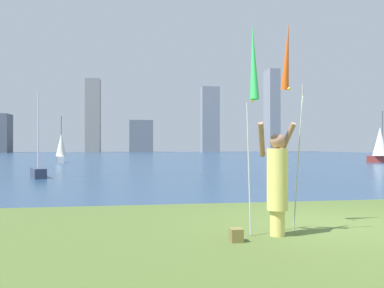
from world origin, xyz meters
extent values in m
cube|color=navy|center=(0.00, 61.65, -0.06)|extent=(120.00, 116.70, 0.12)
cube|color=#232D14|center=(0.00, 3.30, -0.02)|extent=(120.00, 0.70, 0.02)
cylinder|color=#D8CC66|center=(-1.53, -0.85, 0.23)|extent=(0.26, 0.26, 0.46)
cylinder|color=#D8CC66|center=(-1.53, -0.85, 1.01)|extent=(0.37, 0.37, 1.10)
sphere|color=#936B51|center=(-1.53, -0.85, 1.69)|extent=(0.27, 0.27, 0.27)
cylinder|color=#936B51|center=(-1.77, -0.70, 1.71)|extent=(0.27, 0.42, 0.63)
cylinder|color=#936B51|center=(-1.29, -0.70, 1.71)|extent=(0.27, 0.42, 0.63)
cylinder|color=#B2B2B7|center=(-2.01, -0.68, 1.20)|extent=(0.02, 0.24, 2.39)
cone|color=green|center=(-2.01, -0.96, 3.07)|extent=(0.16, 0.28, 1.35)
sphere|color=yellow|center=(-2.01, -0.90, 2.40)|extent=(0.06, 0.06, 0.06)
cylinder|color=#B2B2B7|center=(-1.06, -0.68, 1.36)|extent=(0.02, 0.45, 2.69)
cone|color=#F25919|center=(-1.06, -0.15, 3.37)|extent=(0.16, 0.36, 1.32)
sphere|color=yellow|center=(-1.06, -0.25, 2.72)|extent=(0.06, 0.06, 0.06)
cube|color=olive|center=(-2.37, -1.16, 0.11)|extent=(0.20, 0.21, 0.22)
cube|color=#333D51|center=(-8.69, 13.70, 0.25)|extent=(1.22, 2.20, 0.50)
cylinder|color=silver|center=(-8.69, 13.70, 2.43)|extent=(0.06, 0.06, 3.87)
cube|color=maroon|center=(20.99, 28.58, 0.34)|extent=(2.93, 1.96, 0.68)
cylinder|color=#47474C|center=(20.99, 28.58, 2.92)|extent=(0.09, 0.09, 4.49)
cone|color=white|center=(20.79, 28.68, 2.11)|extent=(1.94, 1.94, 2.86)
cube|color=white|center=(-10.66, 33.17, 0.33)|extent=(0.85, 2.04, 0.66)
cylinder|color=#47474C|center=(-10.66, 33.17, 2.64)|extent=(0.06, 0.06, 3.97)
cone|color=silver|center=(-10.64, 33.02, 1.77)|extent=(1.12, 1.12, 2.22)
cube|color=#565B66|center=(-37.67, 107.88, 5.27)|extent=(3.23, 5.93, 10.54)
cube|color=gray|center=(-14.07, 109.90, 10.50)|extent=(4.10, 5.28, 20.99)
cube|color=slate|center=(-0.44, 107.63, 4.56)|extent=(6.64, 5.86, 9.12)
cube|color=gray|center=(19.95, 108.01, 9.67)|extent=(5.21, 3.24, 19.34)
cube|color=gray|center=(38.32, 105.73, 12.25)|extent=(3.20, 5.94, 24.50)
camera|label=1|loc=(-4.16, -7.60, 1.59)|focal=37.22mm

